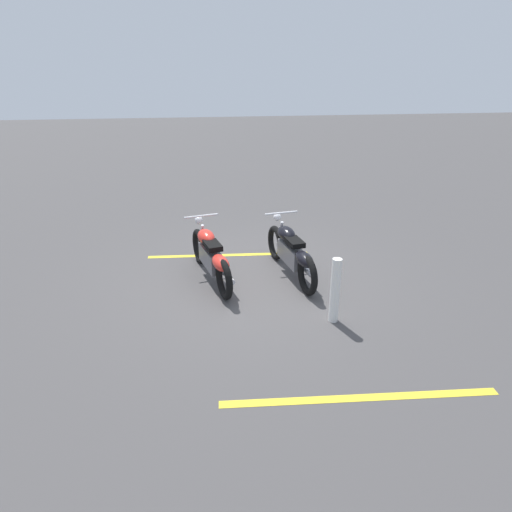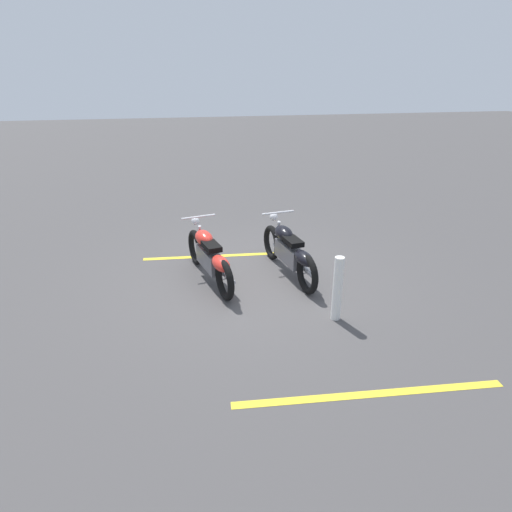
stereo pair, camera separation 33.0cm
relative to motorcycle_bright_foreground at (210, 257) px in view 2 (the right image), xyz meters
name	(u,v)px [view 2 (the right image)]	position (x,y,z in m)	size (l,w,h in m)	color
ground_plane	(251,280)	(0.10, 0.69, -0.46)	(60.00, 60.00, 0.00)	#474444
motorcycle_bright_foreground	(210,257)	(0.00, 0.00, 0.00)	(2.20, 0.77, 1.04)	black
motorcycle_dark_foreground	(290,252)	(0.05, 1.41, 0.00)	(2.22, 0.68, 1.04)	black
bollard_post	(337,289)	(1.66, 1.67, 0.03)	(0.14, 0.14, 0.99)	white
parking_stripe_near	(225,256)	(-1.09, 0.40, -0.46)	(3.20, 0.12, 0.01)	yellow
parking_stripe_mid	(370,394)	(3.34, 1.45, -0.46)	(3.20, 0.12, 0.01)	yellow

